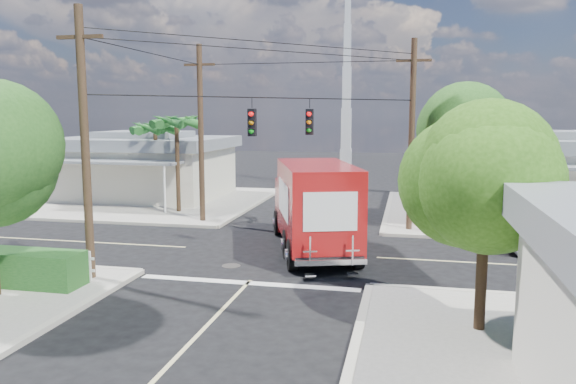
% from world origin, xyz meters
% --- Properties ---
extents(ground, '(120.00, 120.00, 0.00)m').
position_xyz_m(ground, '(0.00, 0.00, 0.00)').
color(ground, black).
rests_on(ground, ground).
extents(sidewalk_ne, '(14.12, 14.12, 0.14)m').
position_xyz_m(sidewalk_ne, '(10.88, 10.88, 0.07)').
color(sidewalk_ne, gray).
rests_on(sidewalk_ne, ground).
extents(sidewalk_nw, '(14.12, 14.12, 0.14)m').
position_xyz_m(sidewalk_nw, '(-10.88, 10.88, 0.07)').
color(sidewalk_nw, gray).
rests_on(sidewalk_nw, ground).
extents(road_markings, '(32.00, 32.00, 0.01)m').
position_xyz_m(road_markings, '(0.00, -1.47, 0.01)').
color(road_markings, beige).
rests_on(road_markings, ground).
extents(building_ne, '(11.80, 10.20, 4.50)m').
position_xyz_m(building_ne, '(12.50, 11.97, 2.32)').
color(building_ne, silver).
rests_on(building_ne, sidewalk_ne).
extents(building_nw, '(10.80, 10.20, 4.30)m').
position_xyz_m(building_nw, '(-12.00, 12.46, 2.22)').
color(building_nw, beige).
rests_on(building_nw, sidewalk_nw).
extents(radio_tower, '(0.80, 0.80, 17.00)m').
position_xyz_m(radio_tower, '(0.50, 20.00, 5.64)').
color(radio_tower, silver).
rests_on(radio_tower, ground).
extents(tree_ne_front, '(4.21, 4.14, 6.66)m').
position_xyz_m(tree_ne_front, '(7.21, 6.76, 4.77)').
color(tree_ne_front, '#422D1C').
rests_on(tree_ne_front, sidewalk_ne).
extents(tree_ne_back, '(3.77, 3.66, 5.82)m').
position_xyz_m(tree_ne_back, '(9.81, 8.96, 4.19)').
color(tree_ne_back, '#422D1C').
rests_on(tree_ne_back, sidewalk_ne).
extents(tree_se, '(3.67, 3.54, 5.62)m').
position_xyz_m(tree_se, '(7.01, -7.24, 4.04)').
color(tree_se, '#422D1C').
rests_on(tree_se, sidewalk_se).
extents(palm_nw_front, '(3.01, 3.08, 5.59)m').
position_xyz_m(palm_nw_front, '(-7.50, 7.50, 5.04)').
color(palm_nw_front, '#422D1C').
rests_on(palm_nw_front, sidewalk_nw).
extents(palm_nw_back, '(3.01, 3.08, 5.19)m').
position_xyz_m(palm_nw_back, '(-9.50, 9.00, 4.67)').
color(palm_nw_back, '#422D1C').
rests_on(palm_nw_back, sidewalk_nw).
extents(utility_poles, '(12.00, 10.68, 9.00)m').
position_xyz_m(utility_poles, '(-1.58, 1.60, 4.67)').
color(utility_poles, '#473321').
rests_on(utility_poles, ground).
extents(picket_fence, '(5.94, 0.06, 1.00)m').
position_xyz_m(picket_fence, '(-7.80, -5.60, 0.68)').
color(picket_fence, silver).
rests_on(picket_fence, sidewalk_sw).
extents(vending_boxes, '(1.90, 0.50, 1.10)m').
position_xyz_m(vending_boxes, '(6.50, 6.20, 0.69)').
color(vending_boxes, '#B70F08').
rests_on(vending_boxes, sidewalk_ne).
extents(delivery_truck, '(4.95, 8.75, 3.64)m').
position_xyz_m(delivery_truck, '(1.38, 0.60, 1.85)').
color(delivery_truck, black).
rests_on(delivery_truck, ground).
extents(parked_car, '(5.35, 2.74, 1.45)m').
position_xyz_m(parked_car, '(11.36, 2.37, 0.72)').
color(parked_car, silver).
rests_on(parked_car, ground).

